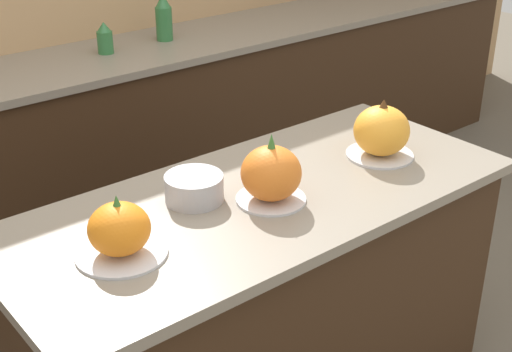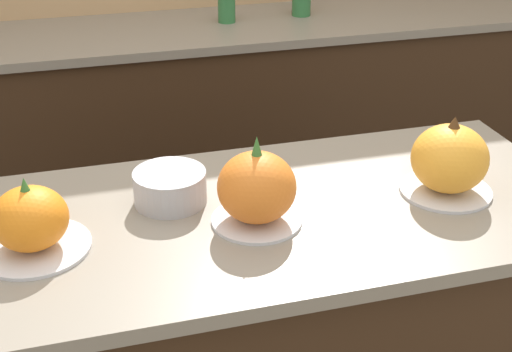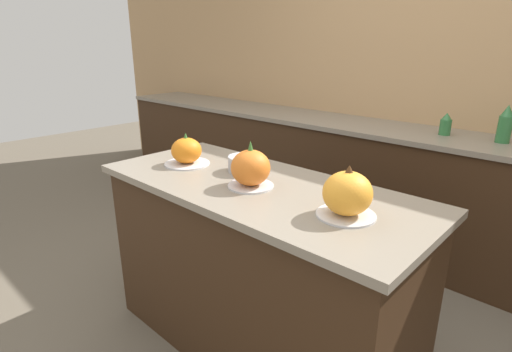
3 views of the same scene
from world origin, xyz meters
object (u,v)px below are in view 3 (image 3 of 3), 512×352
at_px(pumpkin_cake_right, 347,195).
at_px(pumpkin_cake_center, 251,169).
at_px(mixing_bowl, 245,164).
at_px(bottle_short, 446,124).
at_px(bottle_tall, 505,125).
at_px(pumpkin_cake_left, 187,152).

bearing_deg(pumpkin_cake_right, pumpkin_cake_center, -178.68).
bearing_deg(mixing_bowl, pumpkin_cake_center, -39.08).
relative_size(pumpkin_cake_right, bottle_short, 1.51).
xyz_separation_m(bottle_tall, mixing_bowl, (-0.82, -1.44, -0.10)).
distance_m(pumpkin_cake_right, bottle_tall, 1.58).
relative_size(pumpkin_cake_center, pumpkin_cake_right, 0.95).
relative_size(bottle_tall, bottle_short, 1.58).
height_order(pumpkin_cake_right, bottle_tall, bottle_tall).
relative_size(bottle_tall, mixing_bowl, 1.35).
bearing_deg(pumpkin_cake_left, bottle_tall, 54.09).
xyz_separation_m(bottle_short, mixing_bowl, (-0.48, -1.42, -0.06)).
xyz_separation_m(pumpkin_cake_left, mixing_bowl, (0.31, 0.12, -0.03)).
distance_m(pumpkin_cake_center, bottle_tall, 1.71).
bearing_deg(pumpkin_cake_center, mixing_bowl, 140.92).
height_order(pumpkin_cake_left, bottle_short, bottle_short).
distance_m(pumpkin_cake_center, mixing_bowl, 0.23).
xyz_separation_m(pumpkin_cake_left, pumpkin_cake_center, (0.49, -0.02, 0.02)).
xyz_separation_m(pumpkin_cake_left, bottle_short, (0.79, 1.54, 0.03)).
height_order(bottle_tall, bottle_short, bottle_tall).
distance_m(bottle_short, mixing_bowl, 1.50).
xyz_separation_m(pumpkin_cake_left, pumpkin_cake_right, (0.97, -0.01, 0.02)).
bearing_deg(bottle_tall, pumpkin_cake_right, -95.90).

